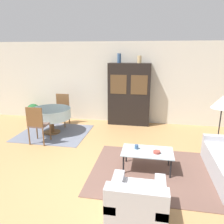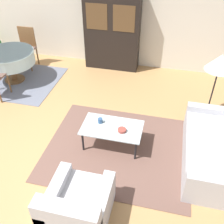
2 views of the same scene
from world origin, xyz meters
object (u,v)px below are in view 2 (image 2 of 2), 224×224
object	(u,v)px
dining_table	(9,58)
floor_lamp	(220,64)
armchair	(77,208)
dining_chair_far	(26,45)
coffee_table	(112,129)
display_cabinet	(112,30)
couch	(217,150)
cup	(100,121)
bowl	(122,130)

from	to	relation	value
dining_table	floor_lamp	bearing A→B (deg)	-5.23
armchair	dining_chair_far	world-z (taller)	dining_chair_far
coffee_table	dining_table	xyz separation A→B (m)	(-2.88, 1.63, 0.23)
display_cabinet	dining_chair_far	distance (m)	2.27
couch	cup	distance (m)	1.99
armchair	coffee_table	distance (m)	1.53
armchair	floor_lamp	world-z (taller)	floor_lamp
coffee_table	bowl	bearing A→B (deg)	-17.97
floor_lamp	display_cabinet	bearing A→B (deg)	144.49
dining_table	dining_chair_far	distance (m)	0.81
display_cabinet	dining_chair_far	xyz separation A→B (m)	(-2.18, -0.47, -0.43)
bowl	armchair	bearing A→B (deg)	-101.19
coffee_table	dining_table	size ratio (longest dim) A/B	0.89
display_cabinet	bowl	size ratio (longest dim) A/B	14.11
dining_chair_far	floor_lamp	bearing A→B (deg)	164.99
dining_table	cup	world-z (taller)	dining_table
armchair	coffee_table	xyz separation A→B (m)	(0.10, 1.52, 0.09)
coffee_table	couch	bearing A→B (deg)	-0.34
coffee_table	floor_lamp	distance (m)	2.23
display_cabinet	armchair	bearing A→B (deg)	-82.40
coffee_table	dining_chair_far	xyz separation A→B (m)	(-2.88, 2.44, 0.21)
armchair	floor_lamp	size ratio (longest dim) A/B	0.64
dining_table	floor_lamp	size ratio (longest dim) A/B	0.83
dining_chair_far	floor_lamp	distance (m)	4.76
cup	dining_chair_far	bearing A→B (deg)	138.24
armchair	display_cabinet	size ratio (longest dim) A/B	0.44
display_cabinet	dining_table	xyz separation A→B (m)	(-2.18, -1.28, -0.41)
coffee_table	display_cabinet	world-z (taller)	display_cabinet
display_cabinet	cup	distance (m)	2.93
couch	cup	size ratio (longest dim) A/B	20.26
floor_lamp	cup	size ratio (longest dim) A/B	15.68
dining_chair_far	cup	distance (m)	3.55
dining_table	armchair	bearing A→B (deg)	-48.66
cup	bowl	size ratio (longest dim) A/B	0.62
dining_chair_far	coffee_table	bearing A→B (deg)	139.73
floor_lamp	bowl	distance (m)	2.11
armchair	dining_chair_far	distance (m)	4.84
display_cabinet	dining_chair_far	world-z (taller)	display_cabinet
floor_lamp	cup	distance (m)	2.35
armchair	bowl	bearing A→B (deg)	78.81
display_cabinet	bowl	xyz separation A→B (m)	(0.88, -2.97, -0.57)
bowl	dining_table	bearing A→B (deg)	151.08
coffee_table	dining_chair_far	world-z (taller)	dining_chair_far
coffee_table	floor_lamp	world-z (taller)	floor_lamp
couch	dining_chair_far	size ratio (longest dim) A/B	1.78
cup	display_cabinet	bearing A→B (deg)	99.30
coffee_table	armchair	bearing A→B (deg)	-93.83
dining_table	display_cabinet	bearing A→B (deg)	30.32
coffee_table	display_cabinet	xyz separation A→B (m)	(-0.69, 2.91, 0.63)
armchair	floor_lamp	xyz separation A→B (m)	(1.78, 2.74, 0.92)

